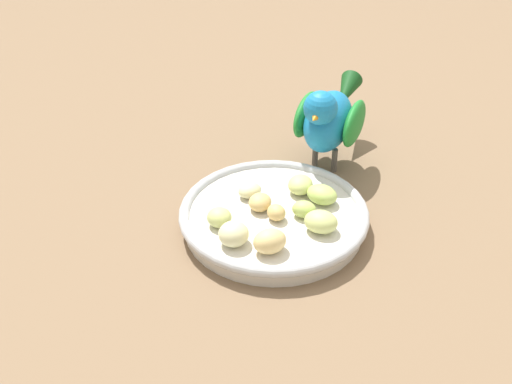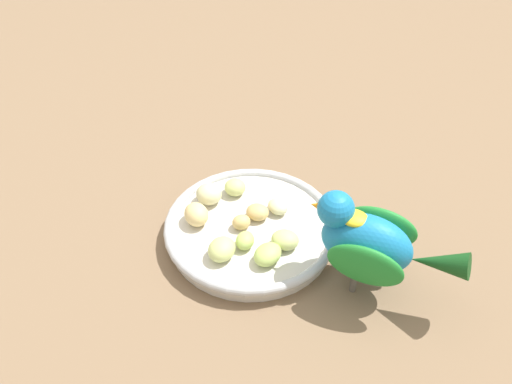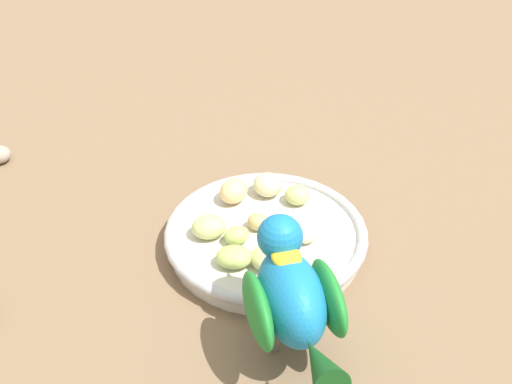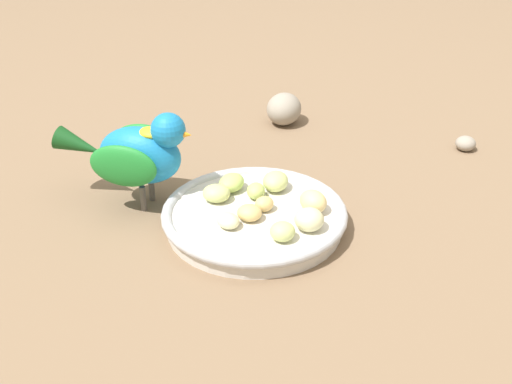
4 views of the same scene
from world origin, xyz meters
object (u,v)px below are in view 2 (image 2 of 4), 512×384
Objects in this scene: feeding_bowl at (250,230)px; apple_piece_6 at (196,214)px; apple_piece_8 at (209,194)px; parrot at (370,242)px; apple_piece_2 at (285,240)px; apple_piece_9 at (268,254)px; apple_piece_3 at (245,241)px; apple_piece_7 at (222,249)px; apple_piece_1 at (278,206)px; apple_piece_4 at (257,212)px; apple_piece_5 at (241,222)px; apple_piece_0 at (235,187)px.

feeding_bowl is 6.05× the size of apple_piece_6.
parrot is (-0.06, 0.23, 0.04)m from apple_piece_8.
apple_piece_9 is at bearing 6.34° from apple_piece_2.
apple_piece_7 reaches higher than apple_piece_3.
apple_piece_3 is (0.07, 0.02, 0.00)m from apple_piece_1.
apple_piece_7 is (0.07, -0.04, 0.00)m from apple_piece_2.
apple_piece_3 is at bearing 104.36° from apple_piece_6.
apple_piece_2 and apple_piece_9 have the same top height.
apple_piece_4 is 0.08m from apple_piece_9.
apple_piece_8 reaches higher than apple_piece_1.
apple_piece_3 reaches higher than apple_piece_1.
apple_piece_6 is (0.06, -0.11, 0.00)m from apple_piece_2.
apple_piece_0 is at bearing -123.16° from apple_piece_5.
apple_piece_7 is at bearing 41.91° from apple_piece_0.
apple_piece_4 is at bearing -122.34° from apple_piece_9.
apple_piece_5 is 0.69× the size of apple_piece_8.
apple_piece_7 reaches higher than apple_piece_1.
apple_piece_7 is at bearing 60.49° from apple_piece_8.
apple_piece_5 is (0.04, 0.06, -0.00)m from apple_piece_0.
apple_piece_7 is 0.10m from apple_piece_8.
parrot reaches higher than apple_piece_2.
apple_piece_4 is at bearing 179.69° from apple_piece_5.
parrot is at bearing 113.29° from apple_piece_2.
apple_piece_4 is 0.78× the size of apple_piece_9.
apple_piece_6 is at bearing 28.63° from apple_piece_8.
apple_piece_5 is at bearing -0.31° from apple_piece_4.
feeding_bowl is at bearing -78.81° from apple_piece_2.
apple_piece_6 reaches higher than apple_piece_5.
apple_piece_3 is at bearing 169.19° from apple_piece_7.
apple_piece_2 is 0.12m from apple_piece_6.
apple_piece_3 and apple_piece_5 have the same top height.
apple_piece_4 is 0.17× the size of parrot.
apple_piece_4 is (-0.02, -0.01, 0.02)m from feeding_bowl.
apple_piece_6 reaches higher than apple_piece_0.
parrot is at bearing 111.21° from apple_piece_5.
apple_piece_2 reaches higher than apple_piece_3.
feeding_bowl is at bearing -110.76° from apple_piece_9.
apple_piece_1 is 1.06× the size of apple_piece_3.
feeding_bowl is at bearing 66.16° from apple_piece_0.
apple_piece_9 is at bearing 102.20° from apple_piece_6.
parrot is at bearing 121.53° from apple_piece_3.
feeding_bowl is at bearing 142.98° from apple_piece_5.
apple_piece_9 is (0.07, 0.06, 0.00)m from apple_piece_1.
apple_piece_1 is at bearing -22.87° from parrot.
apple_piece_3 is at bearing 38.46° from feeding_bowl.
apple_piece_6 is 0.97× the size of apple_piece_9.
feeding_bowl is 0.06m from apple_piece_2.
apple_piece_5 is (0.06, -0.01, 0.00)m from apple_piece_1.
apple_piece_1 is 0.11m from apple_piece_7.
apple_piece_0 is at bearing -113.84° from feeding_bowl.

